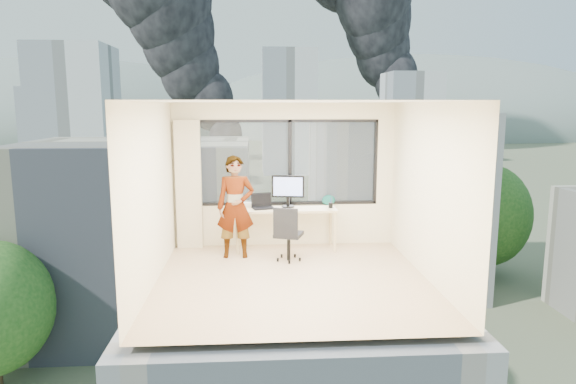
{
  "coord_description": "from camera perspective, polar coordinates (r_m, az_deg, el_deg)",
  "views": [
    {
      "loc": [
        -0.54,
        -7.18,
        2.54
      ],
      "look_at": [
        0.0,
        1.0,
        1.15
      ],
      "focal_mm": 31.73,
      "sensor_mm": 36.0,
      "label": 1
    }
  ],
  "objects": [
    {
      "name": "hill_a",
      "position": [
        348.7,
        -23.93,
        6.1
      ],
      "size": [
        288.0,
        216.0,
        90.0
      ],
      "primitive_type": "ellipsoid",
      "color": "slate",
      "rests_on": "exterior_ground"
    },
    {
      "name": "cellphone",
      "position": [
        8.94,
        -1.09,
        -1.88
      ],
      "size": [
        0.12,
        0.07,
        0.01
      ],
      "primitive_type": "cube",
      "rotation": [
        0.0,
        0.0,
        0.18
      ],
      "color": "black",
      "rests_on": "desk"
    },
    {
      "name": "monitor",
      "position": [
        9.08,
        0.0,
        0.12
      ],
      "size": [
        0.59,
        0.21,
        0.58
      ],
      "primitive_type": null,
      "rotation": [
        0.0,
        0.0,
        -0.16
      ],
      "color": "black",
      "rests_on": "desk"
    },
    {
      "name": "floor",
      "position": [
        7.63,
        0.5,
        -9.81
      ],
      "size": [
        4.0,
        4.0,
        0.01
      ],
      "primitive_type": "cube",
      "color": "tan",
      "rests_on": "ground"
    },
    {
      "name": "laptop",
      "position": [
        8.97,
        -2.8,
        -1.11
      ],
      "size": [
        0.46,
        0.47,
        0.24
      ],
      "primitive_type": null,
      "rotation": [
        0.0,
        0.0,
        0.25
      ],
      "color": "black",
      "rests_on": "desk"
    },
    {
      "name": "pen_cup",
      "position": [
        9.06,
        4.8,
        -1.5
      ],
      "size": [
        0.09,
        0.09,
        0.09
      ],
      "primitive_type": "cylinder",
      "rotation": [
        0.0,
        0.0,
        0.27
      ],
      "color": "black",
      "rests_on": "desk"
    },
    {
      "name": "smoke_plume_b",
      "position": [
        187.28,
        14.15,
        16.86
      ],
      "size": [
        30.0,
        18.0,
        70.0
      ],
      "primitive_type": null,
      "color": "black",
      "rests_on": "exterior_ground"
    },
    {
      "name": "desk",
      "position": [
        9.11,
        -0.27,
        -4.11
      ],
      "size": [
        1.8,
        0.6,
        0.75
      ],
      "primitive_type": "cube",
      "color": "#CEB38A",
      "rests_on": "floor"
    },
    {
      "name": "hill_b",
      "position": [
        342.67,
        13.4,
        6.61
      ],
      "size": [
        300.0,
        220.0,
        96.0
      ],
      "primitive_type": "ellipsoid",
      "color": "slate",
      "rests_on": "exterior_ground"
    },
    {
      "name": "ceiling",
      "position": [
        7.2,
        0.53,
        10.1
      ],
      "size": [
        4.0,
        4.0,
        0.01
      ],
      "primitive_type": "cube",
      "color": "white",
      "rests_on": "ground"
    },
    {
      "name": "tree_b",
      "position": [
        28.27,
        6.06,
        -15.63
      ],
      "size": [
        7.6,
        7.6,
        9.0
      ],
      "primitive_type": null,
      "color": "#1F4D19",
      "rests_on": "exterior_ground"
    },
    {
      "name": "curtain",
      "position": [
        9.24,
        -11.07,
        0.79
      ],
      "size": [
        0.45,
        0.14,
        2.3
      ],
      "primitive_type": "cube",
      "color": "beige",
      "rests_on": "floor"
    },
    {
      "name": "handbag",
      "position": [
        9.31,
        4.56,
        -0.9
      ],
      "size": [
        0.25,
        0.14,
        0.19
      ],
      "primitive_type": "ellipsoid",
      "rotation": [
        0.0,
        0.0,
        -0.06
      ],
      "color": "#0C4B48",
      "rests_on": "desk"
    },
    {
      "name": "wall_front",
      "position": [
        5.35,
        2.11,
        -3.79
      ],
      "size": [
        4.0,
        0.01,
        2.6
      ],
      "primitive_type": "cube",
      "color": "beige",
      "rests_on": "ground"
    },
    {
      "name": "exterior_ground",
      "position": [
        128.25,
        -3.49,
        2.21
      ],
      "size": [
        400.0,
        400.0,
        0.04
      ],
      "primitive_type": "cube",
      "color": "#515B3D",
      "rests_on": "ground"
    },
    {
      "name": "near_bldg_a",
      "position": [
        39.3,
        -16.13,
        -4.8
      ],
      "size": [
        16.0,
        12.0,
        14.0
      ],
      "primitive_type": "cube",
      "color": "beige",
      "rests_on": "exterior_ground"
    },
    {
      "name": "chair",
      "position": [
        8.43,
        0.08,
        -4.59
      ],
      "size": [
        0.61,
        0.61,
        0.94
      ],
      "primitive_type": null,
      "rotation": [
        0.0,
        0.0,
        -0.34
      ],
      "color": "black",
      "rests_on": "floor"
    },
    {
      "name": "far_tower_a",
      "position": [
        107.86,
        -22.6,
        7.56
      ],
      "size": [
        14.0,
        14.0,
        28.0
      ],
      "primitive_type": "cube",
      "color": "silver",
      "rests_on": "exterior_ground"
    },
    {
      "name": "far_tower_c",
      "position": [
        154.1,
        13.57,
        8.05
      ],
      "size": [
        15.0,
        15.0,
        26.0
      ],
      "primitive_type": "cube",
      "color": "silver",
      "rests_on": "exterior_ground"
    },
    {
      "name": "game_console",
      "position": [
        9.25,
        -3.99,
        -1.32
      ],
      "size": [
        0.34,
        0.29,
        0.08
      ],
      "primitive_type": "cube",
      "rotation": [
        0.0,
        0.0,
        -0.08
      ],
      "color": "white",
      "rests_on": "desk"
    },
    {
      "name": "person",
      "position": [
        8.6,
        -5.9,
        -1.67
      ],
      "size": [
        0.63,
        0.41,
        1.73
      ],
      "primitive_type": "imported",
      "rotation": [
        0.0,
        0.0,
        -0.0
      ],
      "color": "#2D2D33",
      "rests_on": "floor"
    },
    {
      "name": "far_tower_d",
      "position": [
        168.14,
        -24.66,
        6.88
      ],
      "size": [
        16.0,
        14.0,
        22.0
      ],
      "primitive_type": "cube",
      "color": "silver",
      "rests_on": "exterior_ground"
    },
    {
      "name": "window_wall",
      "position": [
        9.25,
        -0.1,
        3.33
      ],
      "size": [
        3.3,
        0.16,
        1.55
      ],
      "primitive_type": null,
      "color": "black",
      "rests_on": "ground"
    },
    {
      "name": "wall_right",
      "position": [
        7.71,
        15.5,
        0.02
      ],
      "size": [
        0.01,
        4.0,
        2.6
      ],
      "primitive_type": "cube",
      "color": "beige",
      "rests_on": "ground"
    },
    {
      "name": "wall_left",
      "position": [
        7.43,
        -15.06,
        -0.32
      ],
      "size": [
        0.01,
        4.0,
        2.6
      ],
      "primitive_type": "cube",
      "color": "beige",
      "rests_on": "ground"
    },
    {
      "name": "near_bldg_b",
      "position": [
        47.66,
        11.56,
        -0.89
      ],
      "size": [
        14.0,
        13.0,
        16.0
      ],
      "primitive_type": "cube",
      "color": "silver",
      "rests_on": "exterior_ground"
    },
    {
      "name": "tree_c",
      "position": [
        53.54,
        21.28,
        -3.48
      ],
      "size": [
        8.4,
        8.4,
        10.0
      ],
      "primitive_type": null,
      "color": "#1F4D19",
      "rests_on": "exterior_ground"
    },
    {
      "name": "far_tower_b",
      "position": [
        127.47,
        0.08,
        8.94
      ],
      "size": [
        13.0,
        13.0,
        30.0
      ],
      "primitive_type": "cube",
      "color": "silver",
      "rests_on": "exterior_ground"
    }
  ]
}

